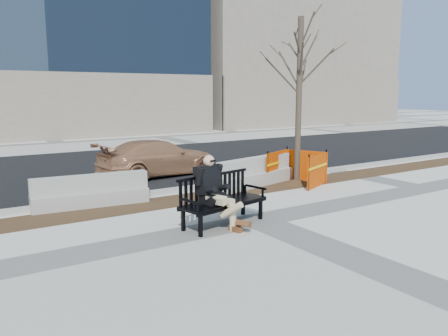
# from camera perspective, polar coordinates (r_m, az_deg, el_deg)

# --- Properties ---
(ground) EXTENTS (120.00, 120.00, 0.00)m
(ground) POSITION_cam_1_polar(r_m,az_deg,el_deg) (10.13, 4.21, -6.62)
(ground) COLOR beige
(ground) RESTS_ON ground
(mulch_strip) EXTENTS (40.00, 1.20, 0.02)m
(mulch_strip) POSITION_cam_1_polar(r_m,az_deg,el_deg) (12.23, -3.17, -3.74)
(mulch_strip) COLOR #47301C
(mulch_strip) RESTS_ON ground
(asphalt_street) EXTENTS (60.00, 10.40, 0.01)m
(asphalt_street) POSITION_cam_1_polar(r_m,az_deg,el_deg) (17.78, -13.16, 0.24)
(asphalt_street) COLOR black
(asphalt_street) RESTS_ON ground
(curb) EXTENTS (60.00, 0.25, 0.12)m
(curb) POSITION_cam_1_polar(r_m,az_deg,el_deg) (13.03, -5.26, -2.68)
(curb) COLOR #9E9B93
(curb) RESTS_ON ground
(bench) EXTENTS (2.17, 1.13, 1.10)m
(bench) POSITION_cam_1_polar(r_m,az_deg,el_deg) (9.77, -0.05, -7.22)
(bench) COLOR black
(bench) RESTS_ON ground
(seated_man) EXTENTS (0.85, 1.19, 1.52)m
(seated_man) POSITION_cam_1_polar(r_m,az_deg,el_deg) (9.63, -1.44, -7.47)
(seated_man) COLOR black
(seated_man) RESTS_ON ground
(tree_fence) EXTENTS (2.82, 2.82, 5.37)m
(tree_fence) POSITION_cam_1_polar(r_m,az_deg,el_deg) (14.12, 9.20, -2.06)
(tree_fence) COLOR #F84300
(tree_fence) RESTS_ON ground
(sedan) EXTENTS (4.38, 2.09, 1.23)m
(sedan) POSITION_cam_1_polar(r_m,az_deg,el_deg) (15.56, -8.24, -0.94)
(sedan) COLOR #A9734F
(sedan) RESTS_ON ground
(jersey_barrier_left) EXTENTS (2.88, 0.83, 0.81)m
(jersey_barrier_left) POSITION_cam_1_polar(r_m,az_deg,el_deg) (11.77, -16.46, -4.68)
(jersey_barrier_left) COLOR #9B9991
(jersey_barrier_left) RESTS_ON ground
(jersey_barrier_right) EXTENTS (3.13, 1.31, 0.88)m
(jersey_barrier_right) POSITION_cam_1_polar(r_m,az_deg,el_deg) (13.80, 3.96, -2.23)
(jersey_barrier_right) COLOR #A9A69E
(jersey_barrier_right) RESTS_ON ground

